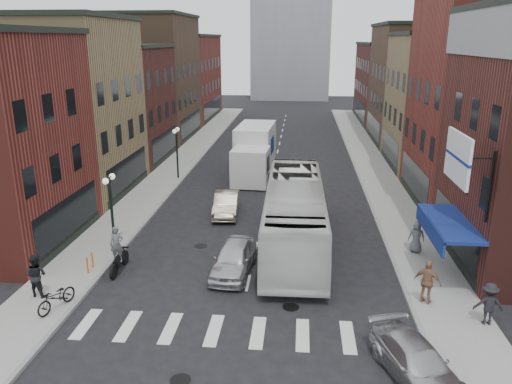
% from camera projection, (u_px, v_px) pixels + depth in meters
% --- Properties ---
extents(ground, '(160.00, 160.00, 0.00)m').
position_uv_depth(ground, '(246.00, 293.00, 21.96)').
color(ground, black).
rests_on(ground, ground).
extents(sidewalk_left, '(3.00, 74.00, 0.15)m').
position_uv_depth(sidewalk_left, '(177.00, 166.00, 43.60)').
color(sidewalk_left, gray).
rests_on(sidewalk_left, ground).
extents(sidewalk_right, '(3.00, 74.00, 0.15)m').
position_uv_depth(sidewalk_right, '(374.00, 170.00, 42.14)').
color(sidewalk_right, gray).
rests_on(sidewalk_right, ground).
extents(curb_left, '(0.20, 74.00, 0.16)m').
position_uv_depth(curb_left, '(194.00, 167.00, 43.50)').
color(curb_left, gray).
rests_on(curb_left, ground).
extents(curb_right, '(0.20, 74.00, 0.16)m').
position_uv_depth(curb_right, '(356.00, 171.00, 42.29)').
color(curb_right, gray).
rests_on(curb_right, ground).
extents(crosswalk_stripes, '(12.00, 2.20, 0.01)m').
position_uv_depth(crosswalk_stripes, '(237.00, 332.00, 19.10)').
color(crosswalk_stripes, silver).
rests_on(crosswalk_stripes, ground).
extents(bldg_left_mid_a, '(10.30, 10.20, 12.30)m').
position_uv_depth(bldg_left_mid_a, '(54.00, 107.00, 34.76)').
color(bldg_left_mid_a, '#947D51').
rests_on(bldg_left_mid_a, ground).
extents(bldg_left_mid_b, '(10.30, 10.20, 10.30)m').
position_uv_depth(bldg_left_mid_b, '(108.00, 104.00, 44.57)').
color(bldg_left_mid_b, '#481F19').
rests_on(bldg_left_mid_b, ground).
extents(bldg_left_far_a, '(10.30, 12.20, 13.30)m').
position_uv_depth(bldg_left_far_a, '(144.00, 78.00, 54.60)').
color(bldg_left_far_a, '#4F3A27').
rests_on(bldg_left_far_a, ground).
extents(bldg_left_far_b, '(10.30, 16.20, 11.30)m').
position_uv_depth(bldg_left_far_b, '(176.00, 77.00, 68.22)').
color(bldg_left_far_b, maroon).
rests_on(bldg_left_far_b, ground).
extents(bldg_right_mid_a, '(10.30, 10.20, 14.30)m').
position_uv_depth(bldg_right_mid_a, '(502.00, 97.00, 31.88)').
color(bldg_right_mid_a, maroon).
rests_on(bldg_right_mid_a, ground).
extents(bldg_right_mid_b, '(10.30, 10.20, 11.30)m').
position_uv_depth(bldg_right_mid_b, '(454.00, 102.00, 41.84)').
color(bldg_right_mid_b, '#947D51').
rests_on(bldg_right_mid_b, ground).
extents(bldg_right_far_a, '(10.30, 12.20, 12.30)m').
position_uv_depth(bldg_right_far_a, '(424.00, 84.00, 52.16)').
color(bldg_right_far_a, '#4F3A27').
rests_on(bldg_right_far_a, ground).
extents(bldg_right_far_b, '(10.30, 16.20, 10.30)m').
position_uv_depth(bldg_right_far_b, '(399.00, 83.00, 65.78)').
color(bldg_right_far_b, '#481F19').
rests_on(bldg_right_far_b, ground).
extents(awning_blue, '(1.80, 5.00, 0.78)m').
position_uv_depth(awning_blue, '(445.00, 224.00, 22.79)').
color(awning_blue, navy).
rests_on(awning_blue, ground).
extents(billboard_sign, '(1.52, 3.00, 3.70)m').
position_uv_depth(billboard_sign, '(460.00, 159.00, 19.89)').
color(billboard_sign, black).
rests_on(billboard_sign, ground).
extents(streetlamp_near, '(0.32, 1.22, 4.11)m').
position_uv_depth(streetlamp_near, '(111.00, 198.00, 25.54)').
color(streetlamp_near, black).
rests_on(streetlamp_near, ground).
extents(streetlamp_far, '(0.32, 1.22, 4.11)m').
position_uv_depth(streetlamp_far, '(177.00, 143.00, 38.87)').
color(streetlamp_far, black).
rests_on(streetlamp_far, ground).
extents(bike_rack, '(0.08, 0.68, 0.80)m').
position_uv_depth(bike_rack, '(90.00, 263.00, 23.69)').
color(bike_rack, '#D8590C').
rests_on(bike_rack, sidewalk_left).
extents(box_truck, '(3.08, 9.20, 3.95)m').
position_uv_depth(box_truck, '(254.00, 152.00, 40.32)').
color(box_truck, silver).
rests_on(box_truck, ground).
extents(motorcycle_rider, '(0.67, 2.28, 2.32)m').
position_uv_depth(motorcycle_rider, '(118.00, 251.00, 23.69)').
color(motorcycle_rider, black).
rests_on(motorcycle_rider, ground).
extents(transit_bus, '(3.23, 12.98, 3.60)m').
position_uv_depth(transit_bus, '(294.00, 214.00, 26.57)').
color(transit_bus, silver).
rests_on(transit_bus, ground).
extents(sedan_left_near, '(2.11, 4.51, 1.49)m').
position_uv_depth(sedan_left_near, '(234.00, 258.00, 23.72)').
color(sedan_left_near, silver).
rests_on(sedan_left_near, ground).
extents(sedan_left_far, '(1.77, 4.32, 1.39)m').
position_uv_depth(sedan_left_far, '(226.00, 204.00, 31.65)').
color(sedan_left_far, '#B4A692').
rests_on(sedan_left_far, ground).
extents(curb_car, '(3.07, 4.63, 1.25)m').
position_uv_depth(curb_car, '(417.00, 363.00, 16.27)').
color(curb_car, '#B4B4B9').
rests_on(curb_car, ground).
extents(parked_bicycle, '(1.30, 2.09, 1.04)m').
position_uv_depth(parked_bicycle, '(57.00, 297.00, 20.27)').
color(parked_bicycle, black).
rests_on(parked_bicycle, sidewalk_left).
extents(ped_left_solo, '(1.00, 0.68, 1.90)m').
position_uv_depth(ped_left_solo, '(36.00, 275.00, 21.22)').
color(ped_left_solo, black).
rests_on(ped_left_solo, sidewalk_left).
extents(ped_right_a, '(1.13, 0.60, 1.71)m').
position_uv_depth(ped_right_a, '(489.00, 304.00, 19.13)').
color(ped_right_a, black).
rests_on(ped_right_a, sidewalk_right).
extents(ped_right_b, '(1.26, 1.05, 1.92)m').
position_uv_depth(ped_right_b, '(428.00, 282.00, 20.62)').
color(ped_right_b, '#8E6348').
rests_on(ped_right_b, sidewalk_right).
extents(ped_right_c, '(0.88, 0.64, 1.68)m').
position_uv_depth(ped_right_c, '(416.00, 237.00, 25.64)').
color(ped_right_c, '#5A5D62').
rests_on(ped_right_c, sidewalk_right).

